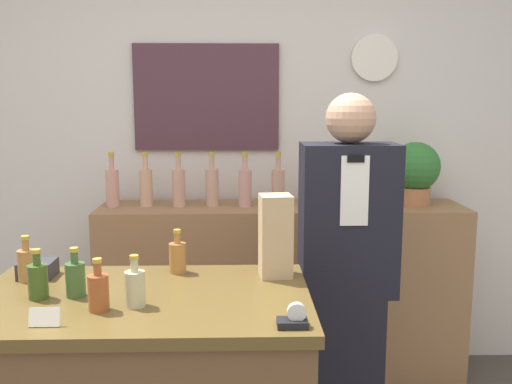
# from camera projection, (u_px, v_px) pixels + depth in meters

# --- Properties ---
(back_wall) EXTENTS (5.20, 0.09, 2.70)m
(back_wall) POSITION_uv_depth(u_px,v_px,m) (241.00, 142.00, 3.38)
(back_wall) COLOR silver
(back_wall) RESTS_ON ground_plane
(back_shelf) EXTENTS (2.03, 0.42, 1.02)m
(back_shelf) POSITION_uv_depth(u_px,v_px,m) (282.00, 293.00, 3.26)
(back_shelf) COLOR #8E6642
(back_shelf) RESTS_ON ground_plane
(shopkeeper) EXTENTS (0.41, 0.26, 1.63)m
(shopkeeper) POSITION_uv_depth(u_px,v_px,m) (347.00, 280.00, 2.52)
(shopkeeper) COLOR black
(shopkeeper) RESTS_ON ground_plane
(potted_plant) EXTENTS (0.27, 0.27, 0.35)m
(potted_plant) POSITION_uv_depth(u_px,v_px,m) (416.00, 170.00, 3.18)
(potted_plant) COLOR #B27047
(potted_plant) RESTS_ON back_shelf
(paper_bag) EXTENTS (0.13, 0.12, 0.31)m
(paper_bag) POSITION_uv_depth(u_px,v_px,m) (276.00, 236.00, 2.12)
(paper_bag) COLOR tan
(paper_bag) RESTS_ON display_counter
(tape_dispenser) EXTENTS (0.09, 0.06, 0.07)m
(tape_dispenser) POSITION_uv_depth(u_px,v_px,m) (295.00, 319.00, 1.66)
(tape_dispenser) COLOR black
(tape_dispenser) RESTS_ON display_counter
(price_card_right) EXTENTS (0.09, 0.02, 0.06)m
(price_card_right) POSITION_uv_depth(u_px,v_px,m) (45.00, 317.00, 1.66)
(price_card_right) COLOR white
(price_card_right) RESTS_ON display_counter
(gift_box) EXTENTS (0.13, 0.12, 0.06)m
(gift_box) POSITION_uv_depth(u_px,v_px,m) (38.00, 269.00, 2.13)
(gift_box) COLOR #2D2D33
(gift_box) RESTS_ON display_counter
(counter_bottle_0) EXTENTS (0.07, 0.07, 0.17)m
(counter_bottle_0) POSITION_uv_depth(u_px,v_px,m) (27.00, 264.00, 2.07)
(counter_bottle_0) COLOR #A16E3B
(counter_bottle_0) RESTS_ON display_counter
(counter_bottle_1) EXTENTS (0.07, 0.07, 0.17)m
(counter_bottle_1) POSITION_uv_depth(u_px,v_px,m) (39.00, 280.00, 1.89)
(counter_bottle_1) COLOR #37521F
(counter_bottle_1) RESTS_ON display_counter
(counter_bottle_2) EXTENTS (0.07, 0.07, 0.17)m
(counter_bottle_2) POSITION_uv_depth(u_px,v_px,m) (76.00, 278.00, 1.91)
(counter_bottle_2) COLOR #375B2C
(counter_bottle_2) RESTS_ON display_counter
(counter_bottle_3) EXTENTS (0.07, 0.07, 0.17)m
(counter_bottle_3) POSITION_uv_depth(u_px,v_px,m) (99.00, 291.00, 1.78)
(counter_bottle_3) COLOR brown
(counter_bottle_3) RESTS_ON display_counter
(counter_bottle_4) EXTENTS (0.07, 0.07, 0.17)m
(counter_bottle_4) POSITION_uv_depth(u_px,v_px,m) (136.00, 287.00, 1.82)
(counter_bottle_4) COLOR #B5AF88
(counter_bottle_4) RESTS_ON display_counter
(counter_bottle_5) EXTENTS (0.07, 0.07, 0.17)m
(counter_bottle_5) POSITION_uv_depth(u_px,v_px,m) (178.00, 256.00, 2.17)
(counter_bottle_5) COLOR #A56B35
(counter_bottle_5) RESTS_ON display_counter
(shelf_bottle_0) EXTENTS (0.07, 0.07, 0.30)m
(shelf_bottle_0) POSITION_uv_depth(u_px,v_px,m) (113.00, 186.00, 3.13)
(shelf_bottle_0) COLOR tan
(shelf_bottle_0) RESTS_ON back_shelf
(shelf_bottle_1) EXTENTS (0.07, 0.07, 0.30)m
(shelf_bottle_1) POSITION_uv_depth(u_px,v_px,m) (147.00, 186.00, 3.15)
(shelf_bottle_1) COLOR tan
(shelf_bottle_1) RESTS_ON back_shelf
(shelf_bottle_2) EXTENTS (0.07, 0.07, 0.30)m
(shelf_bottle_2) POSITION_uv_depth(u_px,v_px,m) (179.00, 186.00, 3.14)
(shelf_bottle_2) COLOR tan
(shelf_bottle_2) RESTS_ON back_shelf
(shelf_bottle_3) EXTENTS (0.07, 0.07, 0.30)m
(shelf_bottle_3) POSITION_uv_depth(u_px,v_px,m) (213.00, 186.00, 3.16)
(shelf_bottle_3) COLOR tan
(shelf_bottle_3) RESTS_ON back_shelf
(shelf_bottle_4) EXTENTS (0.07, 0.07, 0.30)m
(shelf_bottle_4) POSITION_uv_depth(u_px,v_px,m) (245.00, 186.00, 3.14)
(shelf_bottle_4) COLOR tan
(shelf_bottle_4) RESTS_ON back_shelf
(shelf_bottle_5) EXTENTS (0.07, 0.07, 0.30)m
(shelf_bottle_5) POSITION_uv_depth(u_px,v_px,m) (279.00, 186.00, 3.14)
(shelf_bottle_5) COLOR tan
(shelf_bottle_5) RESTS_ON back_shelf
(shelf_bottle_6) EXTENTS (0.07, 0.07, 0.30)m
(shelf_bottle_6) POSITION_uv_depth(u_px,v_px,m) (311.00, 186.00, 3.16)
(shelf_bottle_6) COLOR tan
(shelf_bottle_6) RESTS_ON back_shelf
(shelf_bottle_7) EXTENTS (0.07, 0.07, 0.30)m
(shelf_bottle_7) POSITION_uv_depth(u_px,v_px,m) (344.00, 186.00, 3.15)
(shelf_bottle_7) COLOR tan
(shelf_bottle_7) RESTS_ON back_shelf
(shelf_bottle_8) EXTENTS (0.07, 0.07, 0.30)m
(shelf_bottle_8) POSITION_uv_depth(u_px,v_px,m) (376.00, 185.00, 3.18)
(shelf_bottle_8) COLOR tan
(shelf_bottle_8) RESTS_ON back_shelf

